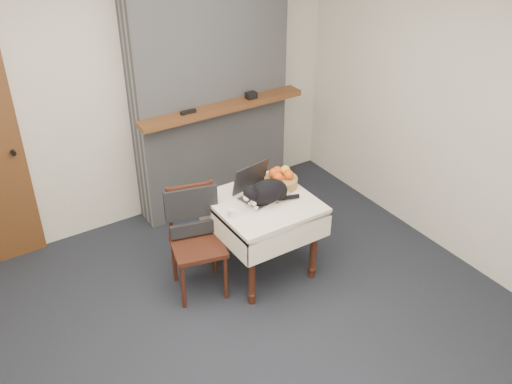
% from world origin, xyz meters
% --- Properties ---
extents(ground, '(4.50, 4.50, 0.00)m').
position_xyz_m(ground, '(0.00, 0.00, 0.00)').
color(ground, black).
rests_on(ground, ground).
extents(room_shell, '(4.52, 4.01, 2.61)m').
position_xyz_m(room_shell, '(0.00, 0.46, 1.76)').
color(room_shell, beige).
rests_on(room_shell, ground).
extents(chimney, '(1.62, 0.48, 2.60)m').
position_xyz_m(chimney, '(0.90, 1.85, 1.30)').
color(chimney, gray).
rests_on(chimney, ground).
extents(side_table, '(0.78, 0.78, 0.70)m').
position_xyz_m(side_table, '(0.69, 0.62, 0.59)').
color(side_table, '#3C1610').
rests_on(side_table, ground).
extents(laptop, '(0.40, 0.36, 0.26)m').
position_xyz_m(laptop, '(0.69, 0.71, 0.76)').
color(laptop, '#B7B7BC').
rests_on(laptop, side_table).
extents(cat, '(0.48, 0.20, 0.23)m').
position_xyz_m(cat, '(0.71, 0.58, 0.80)').
color(cat, black).
rests_on(cat, side_table).
extents(cream_jar, '(0.06, 0.06, 0.07)m').
position_xyz_m(cream_jar, '(0.36, 0.56, 0.73)').
color(cream_jar, white).
rests_on(cream_jar, side_table).
extents(pill_bottle, '(0.03, 0.03, 0.07)m').
position_xyz_m(pill_bottle, '(0.86, 0.54, 0.74)').
color(pill_bottle, '#9D4213').
rests_on(pill_bottle, side_table).
extents(fruit_basket, '(0.28, 0.28, 0.16)m').
position_xyz_m(fruit_basket, '(0.94, 0.74, 0.76)').
color(fruit_basket, '#AE8246').
rests_on(fruit_basket, side_table).
extents(desk_clutter, '(0.11, 0.12, 0.01)m').
position_xyz_m(desk_clutter, '(0.83, 0.68, 0.70)').
color(desk_clutter, black).
rests_on(desk_clutter, side_table).
extents(chair, '(0.49, 0.48, 0.91)m').
position_xyz_m(chair, '(0.15, 0.78, 0.58)').
color(chair, '#3C1610').
rests_on(chair, ground).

